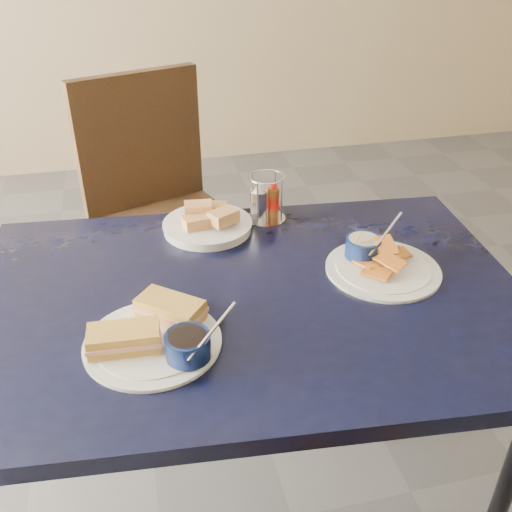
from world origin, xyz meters
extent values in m
plane|color=#505156|center=(0.00, 0.00, 0.00)|extent=(6.00, 6.00, 0.00)
cube|color=black|center=(-0.11, -0.22, 0.73)|extent=(1.36, 0.97, 0.04)
cylinder|color=black|center=(0.45, -0.56, 0.35)|extent=(0.04, 0.04, 0.71)
cylinder|color=black|center=(-0.66, 0.13, 0.35)|extent=(0.04, 0.04, 0.71)
cylinder|color=black|center=(0.45, 0.13, 0.35)|extent=(0.04, 0.04, 0.71)
cube|color=#321F10|center=(-0.22, 0.61, 0.49)|extent=(0.61, 0.59, 0.05)
cylinder|color=#321F10|center=(-0.41, 0.43, 0.24)|extent=(0.04, 0.04, 0.47)
cylinder|color=#321F10|center=(-0.02, 0.43, 0.24)|extent=(0.04, 0.04, 0.47)
cylinder|color=#321F10|center=(-0.41, 0.79, 0.24)|extent=(0.04, 0.04, 0.47)
cylinder|color=#321F10|center=(-0.02, 0.79, 0.24)|extent=(0.04, 0.04, 0.47)
cube|color=#321F10|center=(-0.22, 0.82, 0.77)|extent=(0.47, 0.20, 0.50)
cylinder|color=white|center=(-0.33, -0.35, 0.75)|extent=(0.28, 0.28, 0.01)
cylinder|color=white|center=(-0.33, -0.35, 0.76)|extent=(0.23, 0.23, 0.00)
cube|color=gold|center=(-0.39, -0.36, 0.78)|extent=(0.14, 0.08, 0.04)
cube|color=tan|center=(-0.39, -0.36, 0.78)|extent=(0.15, 0.08, 0.01)
cube|color=gold|center=(-0.29, -0.28, 0.78)|extent=(0.15, 0.14, 0.04)
cube|color=tan|center=(-0.29, -0.28, 0.78)|extent=(0.16, 0.15, 0.01)
cylinder|color=#091233|center=(-0.27, -0.41, 0.79)|extent=(0.09, 0.09, 0.05)
cylinder|color=black|center=(-0.27, -0.41, 0.80)|extent=(0.08, 0.08, 0.01)
cylinder|color=silver|center=(-0.22, -0.43, 0.83)|extent=(0.11, 0.07, 0.08)
cylinder|color=white|center=(0.24, -0.20, 0.75)|extent=(0.28, 0.28, 0.01)
cylinder|color=white|center=(0.24, -0.20, 0.76)|extent=(0.23, 0.23, 0.00)
cube|color=orange|center=(0.20, -0.19, 0.76)|extent=(0.06, 0.08, 0.02)
cube|color=orange|center=(0.21, -0.24, 0.77)|extent=(0.08, 0.08, 0.01)
cube|color=orange|center=(0.29, -0.17, 0.77)|extent=(0.07, 0.05, 0.01)
cube|color=orange|center=(0.25, -0.18, 0.78)|extent=(0.08, 0.08, 0.03)
cube|color=orange|center=(0.23, -0.14, 0.78)|extent=(0.07, 0.05, 0.02)
cube|color=orange|center=(0.24, -0.23, 0.79)|extent=(0.07, 0.08, 0.02)
cube|color=orange|center=(0.24, -0.15, 0.79)|extent=(0.08, 0.08, 0.02)
cube|color=orange|center=(0.25, -0.18, 0.80)|extent=(0.05, 0.07, 0.03)
cylinder|color=#091233|center=(0.21, -0.14, 0.79)|extent=(0.09, 0.09, 0.05)
cylinder|color=beige|center=(0.21, -0.14, 0.80)|extent=(0.08, 0.08, 0.01)
cylinder|color=silver|center=(0.25, -0.16, 0.83)|extent=(0.11, 0.07, 0.08)
cylinder|color=white|center=(-0.15, 0.10, 0.76)|extent=(0.24, 0.24, 0.02)
cylinder|color=white|center=(-0.15, 0.10, 0.77)|extent=(0.20, 0.20, 0.00)
cube|color=tan|center=(-0.18, 0.08, 0.79)|extent=(0.08, 0.06, 0.03)
cube|color=tan|center=(-0.13, 0.13, 0.79)|extent=(0.09, 0.07, 0.03)
cube|color=tan|center=(-0.11, 0.07, 0.80)|extent=(0.09, 0.08, 0.03)
cube|color=tan|center=(-0.17, 0.12, 0.81)|extent=(0.08, 0.06, 0.03)
cylinder|color=silver|center=(0.03, 0.12, 0.75)|extent=(0.11, 0.11, 0.01)
cylinder|color=silver|center=(0.06, 0.16, 0.82)|extent=(0.01, 0.01, 0.13)
cylinder|color=silver|center=(-0.01, 0.16, 0.82)|extent=(0.01, 0.01, 0.13)
cylinder|color=silver|center=(-0.01, 0.09, 0.82)|extent=(0.01, 0.01, 0.13)
cylinder|color=silver|center=(0.06, 0.09, 0.82)|extent=(0.01, 0.01, 0.13)
torus|color=silver|center=(0.03, 0.12, 0.88)|extent=(0.10, 0.10, 0.00)
cylinder|color=silver|center=(0.00, 0.12, 0.80)|extent=(0.05, 0.05, 0.08)
cone|color=silver|center=(0.00, 0.12, 0.85)|extent=(0.04, 0.04, 0.02)
cylinder|color=brown|center=(0.05, 0.13, 0.80)|extent=(0.03, 0.03, 0.08)
cylinder|color=red|center=(0.05, 0.13, 0.80)|extent=(0.03, 0.03, 0.03)
cylinder|color=red|center=(0.05, 0.13, 0.85)|extent=(0.02, 0.02, 0.02)
camera|label=1|loc=(-0.34, -1.27, 1.51)|focal=40.00mm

